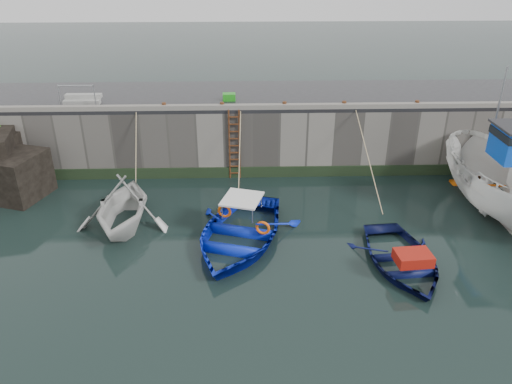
{
  "coord_description": "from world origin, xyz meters",
  "views": [
    {
      "loc": [
        -1.66,
        -10.7,
        9.6
      ],
      "look_at": [
        -1.16,
        6.04,
        1.2
      ],
      "focal_mm": 35.0,
      "sensor_mm": 36.0,
      "label": 1
    }
  ],
  "objects_px": {
    "ladder": "(234,145)",
    "bollard_a": "(164,106)",
    "boat_near_blue": "(238,241)",
    "bollard_d": "(344,104)",
    "fish_crate": "(229,97)",
    "bollard_c": "(284,105)",
    "bollard_e": "(417,104)",
    "bollard_b": "(222,105)",
    "boat_near_white": "(125,225)",
    "boat_far_white": "(498,184)",
    "boat_near_navy": "(400,264)"
  },
  "relations": [
    {
      "from": "ladder",
      "to": "bollard_a",
      "type": "relative_size",
      "value": 11.43
    },
    {
      "from": "boat_near_blue",
      "to": "bollard_d",
      "type": "distance_m",
      "value": 8.05
    },
    {
      "from": "ladder",
      "to": "boat_near_blue",
      "type": "xyz_separation_m",
      "value": [
        0.17,
        -5.36,
        -1.59
      ]
    },
    {
      "from": "ladder",
      "to": "bollard_a",
      "type": "bearing_deg",
      "value": 173.62
    },
    {
      "from": "boat_near_blue",
      "to": "fish_crate",
      "type": "relative_size",
      "value": 9.88
    },
    {
      "from": "fish_crate",
      "to": "bollard_c",
      "type": "xyz_separation_m",
      "value": [
        2.42,
        -1.27,
        -0.01
      ]
    },
    {
      "from": "bollard_a",
      "to": "bollard_e",
      "type": "bearing_deg",
      "value": 0.0
    },
    {
      "from": "bollard_c",
      "to": "bollard_d",
      "type": "xyz_separation_m",
      "value": [
        2.6,
        0.0,
        0.0
      ]
    },
    {
      "from": "fish_crate",
      "to": "bollard_b",
      "type": "bearing_deg",
      "value": -104.26
    },
    {
      "from": "bollard_c",
      "to": "fish_crate",
      "type": "bearing_deg",
      "value": 152.26
    },
    {
      "from": "fish_crate",
      "to": "boat_near_white",
      "type": "bearing_deg",
      "value": -126.26
    },
    {
      "from": "boat_near_blue",
      "to": "bollard_e",
      "type": "relative_size",
      "value": 20.1
    },
    {
      "from": "ladder",
      "to": "boat_near_blue",
      "type": "bearing_deg",
      "value": -88.23
    },
    {
      "from": "boat_far_white",
      "to": "fish_crate",
      "type": "bearing_deg",
      "value": 154.56
    },
    {
      "from": "boat_near_blue",
      "to": "bollard_c",
      "type": "bearing_deg",
      "value": 87.34
    },
    {
      "from": "bollard_b",
      "to": "fish_crate",
      "type": "bearing_deg",
      "value": 77.6
    },
    {
      "from": "bollard_c",
      "to": "bollard_e",
      "type": "distance_m",
      "value": 5.8
    },
    {
      "from": "bollard_c",
      "to": "boat_near_white",
      "type": "bearing_deg",
      "value": -144.88
    },
    {
      "from": "boat_far_white",
      "to": "bollard_a",
      "type": "bearing_deg",
      "value": 164.33
    },
    {
      "from": "boat_near_navy",
      "to": "bollard_c",
      "type": "relative_size",
      "value": 15.78
    },
    {
      "from": "boat_near_white",
      "to": "fish_crate",
      "type": "height_order",
      "value": "fish_crate"
    },
    {
      "from": "bollard_b",
      "to": "ladder",
      "type": "bearing_deg",
      "value": -33.86
    },
    {
      "from": "boat_near_white",
      "to": "bollard_b",
      "type": "xyz_separation_m",
      "value": [
        3.65,
        4.47,
        3.3
      ]
    },
    {
      "from": "boat_near_blue",
      "to": "bollard_d",
      "type": "xyz_separation_m",
      "value": [
        4.63,
        5.7,
        3.3
      ]
    },
    {
      "from": "boat_far_white",
      "to": "bollard_b",
      "type": "bearing_deg",
      "value": 160.94
    },
    {
      "from": "boat_near_white",
      "to": "bollard_a",
      "type": "bearing_deg",
      "value": 75.82
    },
    {
      "from": "bollard_c",
      "to": "bollard_e",
      "type": "height_order",
      "value": "same"
    },
    {
      "from": "boat_near_blue",
      "to": "bollard_e",
      "type": "distance_m",
      "value": 10.23
    },
    {
      "from": "boat_near_blue",
      "to": "boat_far_white",
      "type": "distance_m",
      "value": 10.38
    },
    {
      "from": "bollard_e",
      "to": "boat_near_white",
      "type": "bearing_deg",
      "value": -159.82
    },
    {
      "from": "bollard_c",
      "to": "bollard_e",
      "type": "bearing_deg",
      "value": 0.0
    },
    {
      "from": "ladder",
      "to": "boat_far_white",
      "type": "xyz_separation_m",
      "value": [
        10.3,
        -3.4,
        -0.41
      ]
    },
    {
      "from": "ladder",
      "to": "fish_crate",
      "type": "xyz_separation_m",
      "value": [
        -0.22,
        1.61,
        1.72
      ]
    },
    {
      "from": "bollard_c",
      "to": "bollard_e",
      "type": "xyz_separation_m",
      "value": [
        5.8,
        0.0,
        0.0
      ]
    },
    {
      "from": "boat_near_white",
      "to": "bollard_c",
      "type": "bearing_deg",
      "value": 35.37
    },
    {
      "from": "boat_near_navy",
      "to": "fish_crate",
      "type": "height_order",
      "value": "fish_crate"
    },
    {
      "from": "boat_near_blue",
      "to": "bollard_c",
      "type": "relative_size",
      "value": 20.1
    },
    {
      "from": "ladder",
      "to": "bollard_b",
      "type": "height_order",
      "value": "bollard_b"
    },
    {
      "from": "boat_far_white",
      "to": "bollard_e",
      "type": "relative_size",
      "value": 26.01
    },
    {
      "from": "boat_near_blue",
      "to": "bollard_d",
      "type": "height_order",
      "value": "bollard_d"
    },
    {
      "from": "bollard_a",
      "to": "bollard_c",
      "type": "height_order",
      "value": "same"
    },
    {
      "from": "ladder",
      "to": "bollard_c",
      "type": "bearing_deg",
      "value": 8.67
    },
    {
      "from": "boat_near_blue",
      "to": "bollard_e",
      "type": "bearing_deg",
      "value": 53.01
    },
    {
      "from": "boat_near_navy",
      "to": "bollard_b",
      "type": "distance_m",
      "value": 10.07
    },
    {
      "from": "boat_near_white",
      "to": "fish_crate",
      "type": "distance_m",
      "value": 7.7
    },
    {
      "from": "boat_near_blue",
      "to": "bollard_e",
      "type": "height_order",
      "value": "bollard_e"
    },
    {
      "from": "bollard_e",
      "to": "bollard_b",
      "type": "bearing_deg",
      "value": 180.0
    },
    {
      "from": "fish_crate",
      "to": "bollard_e",
      "type": "distance_m",
      "value": 8.32
    },
    {
      "from": "ladder",
      "to": "bollard_a",
      "type": "xyz_separation_m",
      "value": [
        -3.0,
        0.34,
        1.71
      ]
    },
    {
      "from": "boat_near_white",
      "to": "bollard_d",
      "type": "distance_m",
      "value": 10.53
    }
  ]
}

